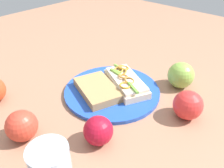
# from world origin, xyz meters

# --- Properties ---
(ground_plane) EXTENTS (2.00, 2.00, 0.00)m
(ground_plane) POSITION_xyz_m (0.00, 0.00, 0.00)
(ground_plane) COLOR #9A6B51
(ground_plane) RESTS_ON ground
(plate) EXTENTS (0.29, 0.29, 0.01)m
(plate) POSITION_xyz_m (0.00, 0.00, 0.01)
(plate) COLOR blue
(plate) RESTS_ON ground_plane
(sandwich) EXTENTS (0.19, 0.15, 0.04)m
(sandwich) POSITION_xyz_m (0.02, 0.04, 0.03)
(sandwich) COLOR beige
(sandwich) RESTS_ON plate
(bread_slice_side) EXTENTS (0.18, 0.14, 0.02)m
(bread_slice_side) POSITION_xyz_m (-0.02, -0.04, 0.02)
(bread_slice_side) COLOR #A88451
(bread_slice_side) RESTS_ON plate
(apple_0) EXTENTS (0.11, 0.11, 0.08)m
(apple_0) POSITION_xyz_m (0.22, 0.05, 0.04)
(apple_0) COLOR red
(apple_0) RESTS_ON ground_plane
(apple_1) EXTENTS (0.08, 0.08, 0.07)m
(apple_1) POSITION_xyz_m (0.11, -0.17, 0.03)
(apple_1) COLOR #A70F25
(apple_1) RESTS_ON ground_plane
(apple_2) EXTENTS (0.11, 0.11, 0.08)m
(apple_2) POSITION_xyz_m (0.14, 0.17, 0.04)
(apple_2) COLOR #82AE44
(apple_2) RESTS_ON ground_plane
(apple_4) EXTENTS (0.08, 0.08, 0.08)m
(apple_4) POSITION_xyz_m (-0.03, -0.28, 0.04)
(apple_4) COLOR red
(apple_4) RESTS_ON ground_plane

